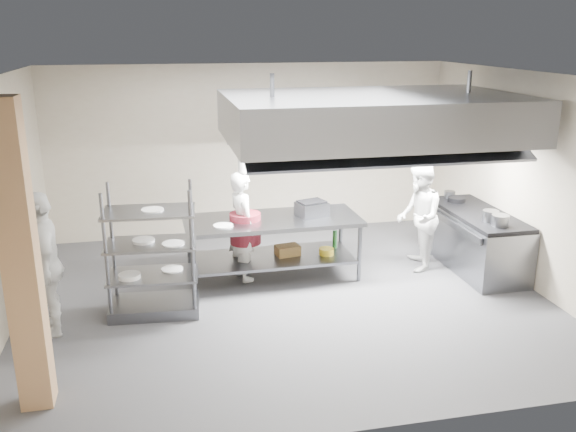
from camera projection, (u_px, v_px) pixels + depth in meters
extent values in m
plane|color=#2A2A2C|center=(286.00, 298.00, 8.40)|extent=(7.00, 7.00, 0.00)
plane|color=silver|center=(286.00, 75.00, 7.52)|extent=(7.00, 7.00, 0.00)
plane|color=tan|center=(251.00, 150.00, 10.77)|extent=(7.00, 0.00, 7.00)
plane|color=tan|center=(526.00, 179.00, 8.66)|extent=(0.00, 6.00, 6.00)
cube|color=tan|center=(21.00, 261.00, 5.60)|extent=(0.30, 0.30, 3.00)
cube|color=gray|center=(373.00, 117.00, 8.33)|extent=(4.00, 2.50, 0.60)
cube|color=white|center=(309.00, 142.00, 8.25)|extent=(1.60, 0.12, 0.04)
cube|color=white|center=(432.00, 138.00, 8.61)|extent=(1.60, 0.12, 0.04)
cube|color=gray|center=(351.00, 148.00, 10.98)|extent=(1.50, 0.28, 0.04)
cube|color=gray|center=(272.00, 220.00, 8.87)|extent=(2.57, 1.10, 0.06)
cube|color=slate|center=(273.00, 258.00, 9.04)|extent=(2.36, 0.99, 0.04)
cube|color=slate|center=(475.00, 242.00, 9.36)|extent=(0.80, 2.00, 0.84)
cube|color=black|center=(478.00, 214.00, 9.23)|extent=(0.78, 1.96, 0.06)
imported|color=white|center=(243.00, 226.00, 8.84)|extent=(0.53, 0.67, 1.62)
imported|color=silver|center=(419.00, 217.00, 9.22)|extent=(0.83, 0.95, 1.65)
imported|color=silver|center=(45.00, 264.00, 7.20)|extent=(0.62, 1.10, 1.77)
cube|color=slate|center=(312.00, 209.00, 8.95)|extent=(0.50, 0.43, 0.21)
cube|color=olive|center=(287.00, 250.00, 9.07)|extent=(0.38, 0.29, 0.15)
cylinder|color=gray|center=(491.00, 216.00, 8.74)|extent=(0.23, 0.23, 0.16)
cylinder|color=white|center=(153.00, 273.00, 7.82)|extent=(0.28, 0.28, 0.05)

